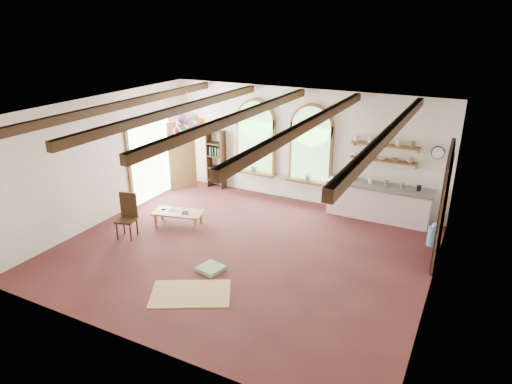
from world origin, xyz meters
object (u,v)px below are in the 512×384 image
Objects in this scene: coffee_table at (178,213)px; side_chair at (127,225)px; kitchen_counter at (378,202)px; balloon_cluster at (189,125)px.

side_chair is at bearing -121.63° from coffee_table.
kitchen_counter is 2.48× the size of side_chair.
side_chair is 0.95× the size of balloon_cluster.
coffee_table is 1.18× the size of balloon_cluster.
balloon_cluster is (0.40, 2.17, 2.02)m from side_chair.
coffee_table is 1.30m from side_chair.
side_chair reaches higher than kitchen_counter.
kitchen_counter is at bearing 36.63° from side_chair.
coffee_table is at bearing -148.73° from kitchen_counter.
balloon_cluster reaches higher than kitchen_counter.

